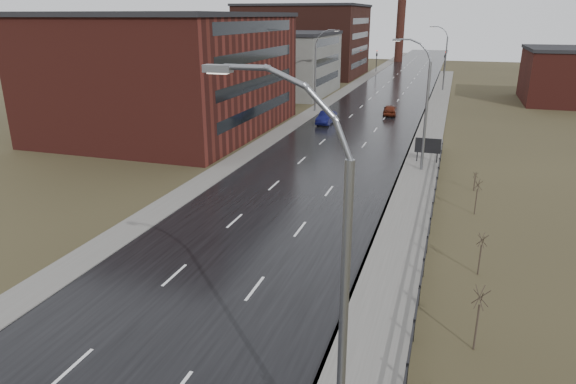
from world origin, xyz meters
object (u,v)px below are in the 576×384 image
Objects in this scene: streetlight_main at (331,306)px; billboard at (428,146)px; car_far at (390,110)px; car_near at (326,118)px.

streetlight_main is 4.95× the size of billboard.
streetlight_main is 60.76m from car_far.
car_near is (-12.74, 51.80, -5.28)m from streetlight_main.
billboard is at bearing -46.89° from car_near.
car_far is (-5.80, 60.25, -5.31)m from streetlight_main.
streetlight_main reaches higher than car_near.
billboard is 0.52× the size of car_near.
streetlight_main is at bearing 90.38° from car_far.
billboard is (0.63, 36.66, -4.39)m from streetlight_main.
car_near is at bearing 103.82° from streetlight_main.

